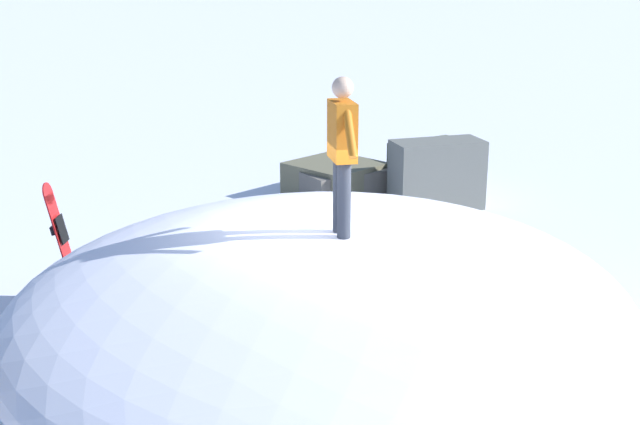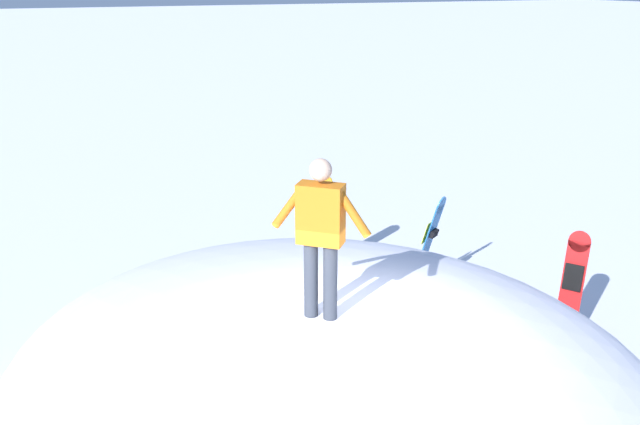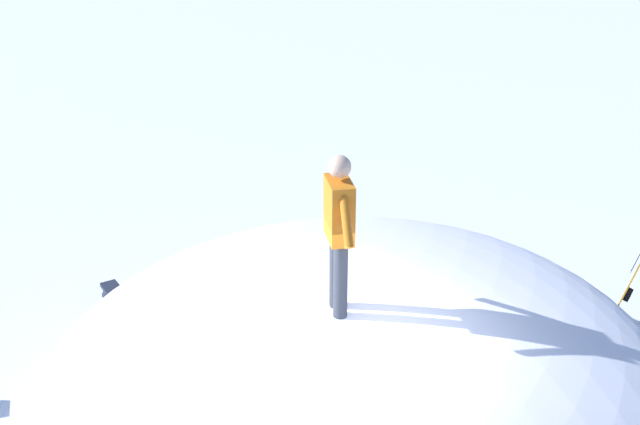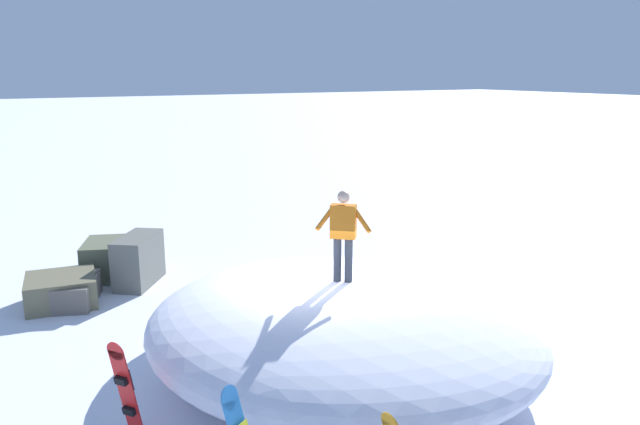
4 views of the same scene
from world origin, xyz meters
name	(u,v)px [view 4 (image 4 of 4)]	position (x,y,z in m)	size (l,w,h in m)	color
ground	(318,355)	(0.00, 0.00, 0.00)	(240.00, 240.00, 0.00)	white
snow_mound	(341,326)	(0.58, 0.14, 0.78)	(7.14, 6.52, 1.55)	white
snowboarder_standing	(343,230)	(0.43, 0.27, 2.49)	(0.73, 0.80, 1.64)	#333842
snowboard_tertiary_upright	(125,389)	(1.03, -3.68, 0.83)	(0.43, 0.45, 1.61)	red
backpack_near	(422,279)	(-1.96, 4.04, 0.21)	(0.47, 0.55, 0.41)	black
backpack_far	(509,314)	(0.62, 4.30, 0.17)	(0.40, 0.65, 0.33)	#1E2333
rock_outcrop	(101,271)	(-5.69, -2.81, 0.45)	(3.30, 3.47, 1.23)	#5E644C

